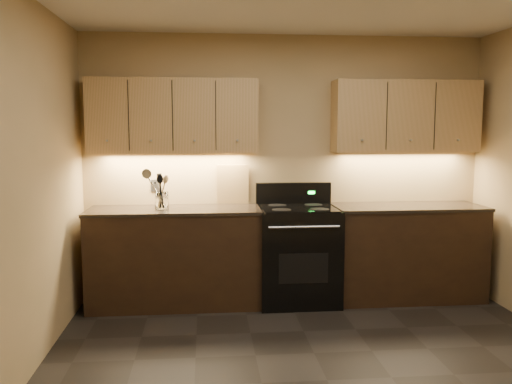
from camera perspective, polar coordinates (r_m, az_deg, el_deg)
The scene contains 16 objects.
floor at distance 3.88m, azimuth 7.51°, elevation -19.05°, with size 4.00×4.00×0.00m, color black.
wall_back at distance 5.48m, azimuth 3.07°, elevation 2.70°, with size 4.00×0.04×2.60m, color tan.
wall_left at distance 3.63m, azimuth -24.61°, elevation 0.02°, with size 0.04×4.00×2.60m, color tan.
counter_left at distance 5.26m, azimuth -8.52°, elevation -6.75°, with size 1.62×0.62×0.93m.
counter_right at distance 5.61m, azimuth 15.56°, elevation -6.07°, with size 1.46×0.62×0.93m.
stove at distance 5.30m, azimuth 4.38°, elevation -6.43°, with size 0.76×0.68×1.14m.
upper_cab_left at distance 5.26m, azimuth -8.69°, elevation 7.91°, with size 1.60×0.30×0.70m, color tan.
upper_cab_right at distance 5.62m, azimuth 15.44°, elevation 7.67°, with size 1.44×0.30×0.70m, color tan.
outlet_plate at distance 5.45m, azimuth -10.58°, elevation 0.68°, with size 0.09×0.01×0.12m, color #B2B5BA.
utensil_crock at distance 5.18m, azimuth -9.90°, elevation -0.93°, with size 0.14×0.14×0.16m.
cutting_board at distance 5.41m, azimuth -2.45°, elevation 0.81°, with size 0.31×0.02×0.40m, color tan.
wooden_spoon at distance 5.15m, azimuth -10.25°, elevation 0.09°, with size 0.06×0.06×0.30m, color tan, non-canonical shape.
black_spoon at distance 5.19m, azimuth -10.01°, elevation 0.13°, with size 0.06×0.06×0.30m, color black, non-canonical shape.
black_turner at distance 5.14m, azimuth -9.80°, elevation 0.23°, with size 0.08×0.08×0.33m, color black, non-canonical shape.
steel_spatula at distance 5.16m, azimuth -9.69°, elevation 0.50°, with size 0.08×0.08×0.37m, color silver, non-canonical shape.
steel_skimmer at distance 5.14m, azimuth -9.61°, elevation 0.50°, with size 0.09×0.09×0.38m, color silver, non-canonical shape.
Camera 1 is at (-0.80, -3.40, 1.69)m, focal length 38.00 mm.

